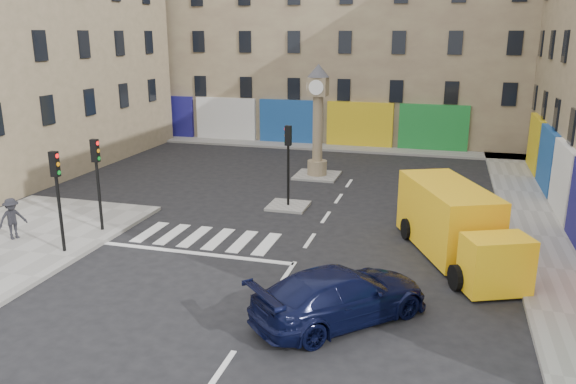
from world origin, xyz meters
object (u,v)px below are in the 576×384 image
at_px(traffic_light_island, 288,153).
at_px(yellow_van, 455,224).
at_px(traffic_light_left_far, 97,170).
at_px(clock_pillar, 318,114).
at_px(pedestrian_dark, 12,219).
at_px(traffic_light_left_near, 57,186).
at_px(navy_sedan, 341,295).

distance_m(traffic_light_island, yellow_van, 8.53).
bearing_deg(traffic_light_island, yellow_van, -29.30).
bearing_deg(traffic_light_left_far, traffic_light_island, 40.60).
height_order(traffic_light_island, yellow_van, traffic_light_island).
bearing_deg(yellow_van, clock_pillar, 102.36).
bearing_deg(pedestrian_dark, traffic_light_left_near, -74.28).
xyz_separation_m(traffic_light_left_near, navy_sedan, (10.60, -2.04, -1.86)).
relative_size(traffic_light_left_near, traffic_light_left_far, 1.00).
bearing_deg(navy_sedan, traffic_light_left_far, 21.08).
relative_size(traffic_light_island, pedestrian_dark, 2.29).
distance_m(clock_pillar, yellow_van, 12.72).
distance_m(traffic_light_left_far, clock_pillar, 13.05).
bearing_deg(traffic_light_island, traffic_light_left_far, -139.40).
bearing_deg(navy_sedan, traffic_light_left_near, 32.91).
height_order(clock_pillar, pedestrian_dark, clock_pillar).
height_order(traffic_light_island, clock_pillar, clock_pillar).
xyz_separation_m(traffic_light_left_near, clock_pillar, (6.30, 13.80, 0.93)).
bearing_deg(traffic_light_left_near, pedestrian_dark, 167.81).
xyz_separation_m(traffic_light_island, clock_pillar, (0.00, 6.00, 0.96)).
bearing_deg(traffic_light_left_far, navy_sedan, -22.74).
xyz_separation_m(navy_sedan, yellow_van, (3.05, 5.72, 0.47)).
relative_size(clock_pillar, pedestrian_dark, 3.77).
height_order(traffic_light_left_near, traffic_light_island, traffic_light_left_near).
bearing_deg(pedestrian_dark, traffic_light_island, -23.23).
distance_m(traffic_light_island, navy_sedan, 10.90).
bearing_deg(clock_pillar, traffic_light_left_near, -114.55).
xyz_separation_m(traffic_light_left_near, traffic_light_left_far, (0.00, 2.40, 0.00)).
height_order(traffic_light_left_far, traffic_light_island, traffic_light_left_far).
relative_size(navy_sedan, pedestrian_dark, 3.26).
height_order(yellow_van, pedestrian_dark, yellow_van).
xyz_separation_m(traffic_light_island, yellow_van, (7.35, -4.12, -1.35)).
bearing_deg(navy_sedan, traffic_light_island, -22.57).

